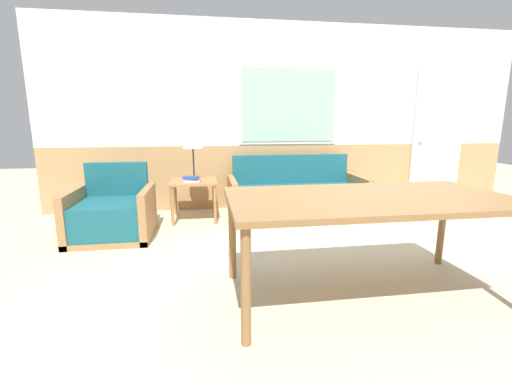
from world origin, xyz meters
The scene contains 9 objects.
ground_plane centered at (0.00, 0.00, 0.00)m, with size 16.00×16.00×0.00m, color beige.
wall_back centered at (0.00, 2.63, 1.36)m, with size 7.20×0.09×2.70m.
couch centered at (-0.05, 2.07, 0.25)m, with size 1.87×0.82×0.82m.
armchair centered at (-2.36, 1.47, 0.25)m, with size 0.87×0.82×0.82m.
side_table centered at (-1.46, 2.05, 0.46)m, with size 0.59×0.59×0.53m.
table_lamp centered at (-1.45, 2.15, 1.02)m, with size 0.28×0.28×0.59m.
book_stack centered at (-1.48, 1.94, 0.57)m, with size 0.23×0.17×0.07m.
dining_table centered at (-0.15, -0.24, 0.71)m, with size 2.03×1.02×0.77m.
entry_door centered at (2.41, 2.57, 1.03)m, with size 0.86×0.09×2.06m.
Camera 1 is at (-1.32, -2.48, 1.29)m, focal length 24.00 mm.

